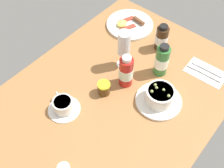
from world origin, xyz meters
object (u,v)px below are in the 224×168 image
at_px(breakfast_plate, 129,24).
at_px(sauce_bottle_brown, 162,38).
at_px(sauce_bottle_red, 126,72).
at_px(sauce_bottle_green, 162,61).
at_px(porridge_bowl, 159,97).
at_px(coffee_cup, 63,106).
at_px(cutlery_setting, 205,71).
at_px(jam_jar, 104,88).
at_px(wine_glass, 124,45).

bearing_deg(breakfast_plate, sauce_bottle_brown, -98.73).
relative_size(sauce_bottle_brown, sauce_bottle_red, 0.85).
relative_size(sauce_bottle_green, sauce_bottle_red, 1.01).
relative_size(porridge_bowl, sauce_bottle_brown, 1.40).
bearing_deg(sauce_bottle_red, breakfast_plate, 35.15).
relative_size(coffee_cup, sauce_bottle_green, 0.81).
xyz_separation_m(porridge_bowl, sauce_bottle_green, (0.14, 0.09, 0.04)).
height_order(cutlery_setting, breakfast_plate, breakfast_plate).
bearing_deg(jam_jar, breakfast_plate, 23.92).
height_order(porridge_bowl, sauce_bottle_green, sauce_bottle_green).
relative_size(porridge_bowl, cutlery_setting, 1.06).
bearing_deg(wine_glass, jam_jar, -167.77).
distance_m(coffee_cup, wine_glass, 0.37).
bearing_deg(jam_jar, sauce_bottle_red, -20.16).
xyz_separation_m(coffee_cup, jam_jar, (0.17, -0.07, 0.00)).
height_order(jam_jar, sauce_bottle_green, sauce_bottle_green).
bearing_deg(breakfast_plate, jam_jar, -156.08).
bearing_deg(breakfast_plate, sauce_bottle_red, -144.85).
height_order(sauce_bottle_red, breakfast_plate, sauce_bottle_red).
bearing_deg(sauce_bottle_green, cutlery_setting, -49.85).
height_order(coffee_cup, sauce_bottle_brown, sauce_bottle_brown).
height_order(coffee_cup, breakfast_plate, coffee_cup).
relative_size(porridge_bowl, jam_jar, 3.28).
bearing_deg(porridge_bowl, sauce_bottle_red, 93.47).
bearing_deg(sauce_bottle_red, sauce_bottle_green, -28.33).
relative_size(coffee_cup, sauce_bottle_brown, 0.96).
xyz_separation_m(cutlery_setting, sauce_bottle_green, (-0.14, 0.16, 0.07)).
bearing_deg(jam_jar, cutlery_setting, -35.75).
height_order(jam_jar, sauce_bottle_brown, sauce_bottle_brown).
relative_size(wine_glass, breakfast_plate, 0.79).
height_order(coffee_cup, sauce_bottle_red, sauce_bottle_red).
bearing_deg(coffee_cup, sauce_bottle_brown, -10.30).
distance_m(wine_glass, sauce_bottle_green, 0.18).
bearing_deg(sauce_bottle_brown, porridge_bowl, -147.07).
bearing_deg(sauce_bottle_brown, wine_glass, 160.83).
bearing_deg(porridge_bowl, sauce_bottle_green, 32.58).
height_order(wine_glass, sauce_bottle_brown, wine_glass).
relative_size(cutlery_setting, sauce_bottle_red, 1.11).
distance_m(wine_glass, breakfast_plate, 0.30).
height_order(cutlery_setting, sauce_bottle_green, sauce_bottle_green).
bearing_deg(sauce_bottle_red, sauce_bottle_brown, 1.22).
relative_size(cutlery_setting, sauce_bottle_green, 1.11).
bearing_deg(cutlery_setting, coffee_cup, 148.07).
distance_m(sauce_bottle_green, sauce_bottle_red, 0.17).
height_order(porridge_bowl, sauce_bottle_brown, sauce_bottle_brown).
distance_m(porridge_bowl, wine_glass, 0.27).
distance_m(jam_jar, sauce_bottle_green, 0.28).
distance_m(porridge_bowl, coffee_cup, 0.40).
xyz_separation_m(jam_jar, sauce_bottle_green, (0.25, -0.12, 0.05)).
xyz_separation_m(porridge_bowl, jam_jar, (-0.11, 0.21, -0.01)).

